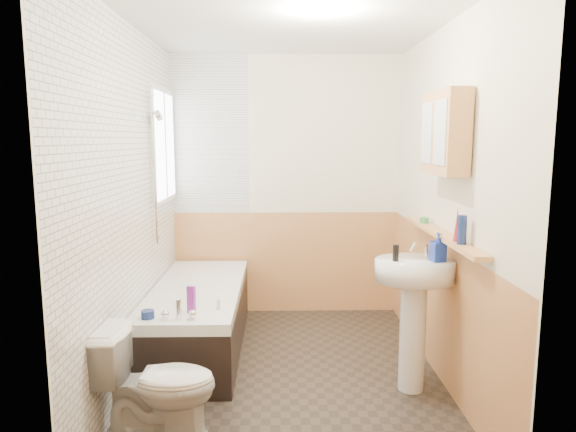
# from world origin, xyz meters

# --- Properties ---
(floor) EXTENTS (2.80, 2.80, 0.00)m
(floor) POSITION_xyz_m (0.00, 0.00, 0.00)
(floor) COLOR black
(floor) RESTS_ON ground
(ceiling) EXTENTS (2.80, 2.80, 0.00)m
(ceiling) POSITION_xyz_m (0.00, 0.00, 2.50)
(ceiling) COLOR white
(ceiling) RESTS_ON ground
(wall_back) EXTENTS (2.20, 0.02, 2.50)m
(wall_back) POSITION_xyz_m (0.00, 1.41, 1.25)
(wall_back) COLOR #F5ECCA
(wall_back) RESTS_ON ground
(wall_front) EXTENTS (2.20, 0.02, 2.50)m
(wall_front) POSITION_xyz_m (0.00, -1.41, 1.25)
(wall_front) COLOR #F5ECCA
(wall_front) RESTS_ON ground
(wall_left) EXTENTS (0.02, 2.80, 2.50)m
(wall_left) POSITION_xyz_m (-1.11, 0.00, 1.25)
(wall_left) COLOR #F5ECCA
(wall_left) RESTS_ON ground
(wall_right) EXTENTS (0.02, 2.80, 2.50)m
(wall_right) POSITION_xyz_m (1.11, 0.00, 1.25)
(wall_right) COLOR #F5ECCA
(wall_right) RESTS_ON ground
(wainscot_right) EXTENTS (0.01, 2.80, 1.00)m
(wainscot_right) POSITION_xyz_m (1.09, 0.00, 0.50)
(wainscot_right) COLOR tan
(wainscot_right) RESTS_ON wall_right
(wainscot_front) EXTENTS (2.20, 0.01, 1.00)m
(wainscot_front) POSITION_xyz_m (0.00, -1.39, 0.50)
(wainscot_front) COLOR tan
(wainscot_front) RESTS_ON wall_front
(wainscot_back) EXTENTS (2.20, 0.01, 1.00)m
(wainscot_back) POSITION_xyz_m (0.00, 1.39, 0.50)
(wainscot_back) COLOR tan
(wainscot_back) RESTS_ON wall_back
(tile_cladding_left) EXTENTS (0.01, 2.80, 2.50)m
(tile_cladding_left) POSITION_xyz_m (-1.09, 0.00, 1.25)
(tile_cladding_left) COLOR white
(tile_cladding_left) RESTS_ON wall_left
(tile_return_back) EXTENTS (0.75, 0.01, 1.50)m
(tile_return_back) POSITION_xyz_m (-0.73, 1.39, 1.75)
(tile_return_back) COLOR white
(tile_return_back) RESTS_ON wall_back
(window) EXTENTS (0.03, 0.79, 0.99)m
(window) POSITION_xyz_m (-1.06, 0.95, 1.65)
(window) COLOR white
(window) RESTS_ON wall_left
(bathtub) EXTENTS (0.70, 1.76, 0.67)m
(bathtub) POSITION_xyz_m (-0.73, 0.47, 0.28)
(bathtub) COLOR black
(bathtub) RESTS_ON floor
(shower_riser) EXTENTS (0.11, 0.08, 1.22)m
(shower_riser) POSITION_xyz_m (-1.04, 0.49, 1.59)
(shower_riser) COLOR silver
(shower_riser) RESTS_ON wall_left
(toilet) EXTENTS (0.67, 0.39, 0.65)m
(toilet) POSITION_xyz_m (-0.76, -0.81, 0.33)
(toilet) COLOR white
(toilet) RESTS_ON floor
(sink) EXTENTS (0.53, 0.43, 1.03)m
(sink) POSITION_xyz_m (0.84, -0.26, 0.65)
(sink) COLOR white
(sink) RESTS_ON floor
(pine_shelf) EXTENTS (0.10, 1.46, 0.03)m
(pine_shelf) POSITION_xyz_m (1.04, -0.15, 1.06)
(pine_shelf) COLOR tan
(pine_shelf) RESTS_ON wall_right
(medicine_cabinet) EXTENTS (0.15, 0.60, 0.54)m
(medicine_cabinet) POSITION_xyz_m (1.01, -0.21, 1.75)
(medicine_cabinet) COLOR tan
(medicine_cabinet) RESTS_ON wall_right
(foam_can) EXTENTS (0.07, 0.07, 0.18)m
(foam_can) POSITION_xyz_m (1.04, -0.54, 1.17)
(foam_can) COLOR navy
(foam_can) RESTS_ON pine_shelf
(green_bottle) EXTENTS (0.05, 0.05, 0.21)m
(green_bottle) POSITION_xyz_m (1.04, -0.46, 1.19)
(green_bottle) COLOR maroon
(green_bottle) RESTS_ON pine_shelf
(black_jar) EXTENTS (0.07, 0.07, 0.04)m
(black_jar) POSITION_xyz_m (1.04, 0.25, 1.10)
(black_jar) COLOR #388447
(black_jar) RESTS_ON pine_shelf
(soap_bottle) EXTENTS (0.12, 0.20, 0.09)m
(soap_bottle) POSITION_xyz_m (0.98, -0.30, 0.96)
(soap_bottle) COLOR #19339E
(soap_bottle) RESTS_ON sink
(clear_bottle) EXTENTS (0.04, 0.04, 0.11)m
(clear_bottle) POSITION_xyz_m (0.70, -0.30, 0.97)
(clear_bottle) COLOR black
(clear_bottle) RESTS_ON sink
(blue_gel) EXTENTS (0.06, 0.05, 0.19)m
(blue_gel) POSITION_xyz_m (-0.67, -0.18, 0.62)
(blue_gel) COLOR purple
(blue_gel) RESTS_ON bathtub
(cream_jar) EXTENTS (0.09, 0.09, 0.05)m
(cream_jar) POSITION_xyz_m (-0.94, -0.28, 0.56)
(cream_jar) COLOR navy
(cream_jar) RESTS_ON bathtub
(orange_bottle) EXTENTS (0.03, 0.03, 0.08)m
(orange_bottle) POSITION_xyz_m (-0.49, -0.11, 0.57)
(orange_bottle) COLOR silver
(orange_bottle) RESTS_ON bathtub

